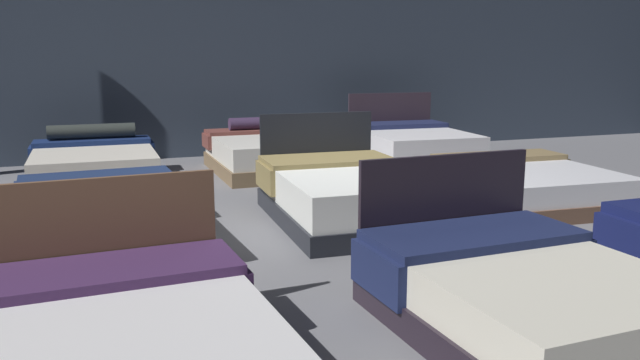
# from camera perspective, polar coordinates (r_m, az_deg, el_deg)

# --- Properties ---
(ground_plane) EXTENTS (18.00, 18.00, 0.02)m
(ground_plane) POSITION_cam_1_polar(r_m,az_deg,el_deg) (6.84, 1.29, -3.37)
(ground_plane) COLOR slate
(showroom_back_wall) EXTENTS (18.00, 0.06, 3.50)m
(showroom_back_wall) POSITION_cam_1_polar(r_m,az_deg,el_deg) (11.03, -7.46, 11.30)
(showroom_back_wall) COLOR #333D4C
(showroom_back_wall) RESTS_ON ground_plane
(bed_1) EXTENTS (1.58, 1.98, 0.99)m
(bed_1) POSITION_cam_1_polar(r_m,az_deg,el_deg) (4.22, 17.41, -9.59)
(bed_1) COLOR black
(bed_1) RESTS_ON ground_plane
(bed_3) EXTENTS (1.61, 2.22, 0.52)m
(bed_3) POSITION_cam_1_polar(r_m,az_deg,el_deg) (6.14, -18.52, -3.28)
(bed_3) COLOR brown
(bed_3) RESTS_ON ground_plane
(bed_4) EXTENTS (1.53, 2.20, 1.03)m
(bed_4) POSITION_cam_1_polar(r_m,az_deg,el_deg) (6.64, 2.24, -1.28)
(bed_4) COLOR black
(bed_4) RESTS_ON ground_plane
(bed_5) EXTENTS (1.77, 2.07, 0.47)m
(bed_5) POSITION_cam_1_polar(r_m,az_deg,el_deg) (7.86, 17.95, -0.36)
(bed_5) COLOR brown
(bed_5) RESTS_ON ground_plane
(bed_6) EXTENTS (1.67, 1.94, 0.71)m
(bed_6) POSITION_cam_1_polar(r_m,az_deg,el_deg) (9.14, -19.35, 1.29)
(bed_6) COLOR brown
(bed_6) RESTS_ON ground_plane
(bed_7) EXTENTS (1.53, 2.03, 0.74)m
(bed_7) POSITION_cam_1_polar(r_m,az_deg,el_deg) (9.43, -4.82, 2.31)
(bed_7) COLOR brown
(bed_7) RESTS_ON ground_plane
(bed_8) EXTENTS (1.73, 2.09, 1.05)m
(bed_8) POSITION_cam_1_polar(r_m,az_deg,el_deg) (10.26, 8.16, 3.02)
(bed_8) COLOR #332730
(bed_8) RESTS_ON ground_plane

